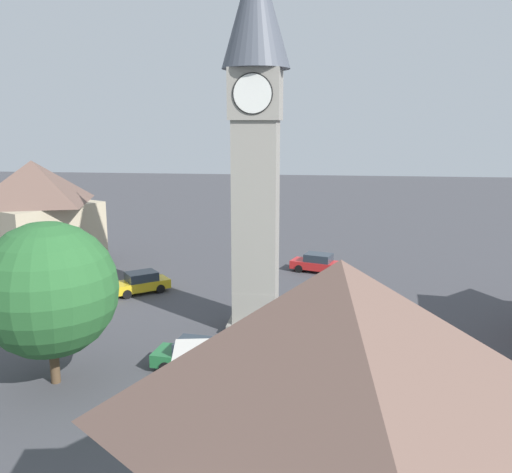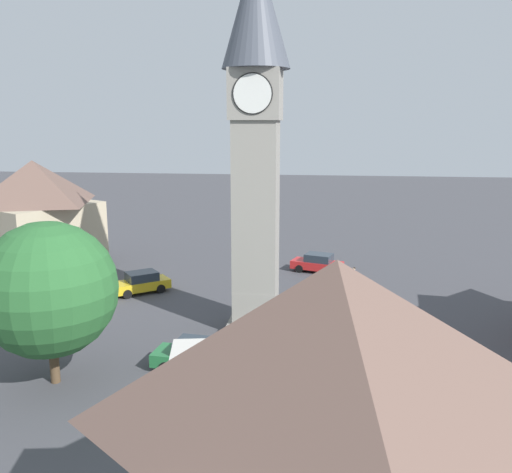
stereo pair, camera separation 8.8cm
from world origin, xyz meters
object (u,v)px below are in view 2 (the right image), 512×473
(clock_tower, at_px, (256,113))
(car_silver_kerb, at_px, (317,263))
(building_terrace_right, at_px, (36,216))
(tree, at_px, (49,290))
(car_blue_kerb, at_px, (141,283))
(pedestrian, at_px, (354,276))
(car_white_side, at_px, (195,355))
(car_red_corner, at_px, (350,305))
(car_black_far, at_px, (353,338))

(clock_tower, bearing_deg, car_silver_kerb, 75.63)
(building_terrace_right, bearing_deg, tree, -59.67)
(car_blue_kerb, distance_m, pedestrian, 15.45)
(clock_tower, distance_m, car_white_side, 13.40)
(car_red_corner, bearing_deg, car_silver_kerb, 102.02)
(car_silver_kerb, distance_m, tree, 24.61)
(car_silver_kerb, distance_m, car_white_side, 19.94)
(car_blue_kerb, distance_m, car_red_corner, 15.01)
(car_blue_kerb, relative_size, building_terrace_right, 0.38)
(car_silver_kerb, distance_m, pedestrian, 5.30)
(car_red_corner, height_order, pedestrian, pedestrian)
(car_blue_kerb, distance_m, car_black_far, 16.99)
(clock_tower, bearing_deg, car_white_side, -110.17)
(clock_tower, bearing_deg, car_red_corner, 25.76)
(tree, bearing_deg, car_red_corner, 37.69)
(car_silver_kerb, distance_m, car_red_corner, 10.66)
(car_blue_kerb, height_order, car_white_side, same)
(car_silver_kerb, xyz_separation_m, car_black_far, (2.23, -15.85, 0.00))
(car_white_side, bearing_deg, pedestrian, 60.39)
(car_blue_kerb, distance_m, car_silver_kerb, 14.46)
(tree, bearing_deg, pedestrian, 49.01)
(car_silver_kerb, height_order, car_white_side, same)
(pedestrian, bearing_deg, car_blue_kerb, -169.57)
(car_silver_kerb, bearing_deg, car_white_side, -106.24)
(pedestrian, bearing_deg, car_white_side, -119.61)
(pedestrian, bearing_deg, car_black_far, -92.51)
(car_blue_kerb, bearing_deg, clock_tower, -32.41)
(car_white_side, xyz_separation_m, pedestrian, (8.30, 14.61, 0.25))
(car_white_side, height_order, tree, tree)
(car_red_corner, height_order, building_terrace_right, building_terrace_right)
(clock_tower, height_order, car_red_corner, clock_tower)
(car_red_corner, height_order, car_white_side, same)
(car_red_corner, bearing_deg, tree, -142.31)
(clock_tower, height_order, car_blue_kerb, clock_tower)
(car_white_side, bearing_deg, car_silver_kerb, 73.76)
(clock_tower, relative_size, car_red_corner, 4.82)
(tree, bearing_deg, building_terrace_right, 120.33)
(car_black_far, xyz_separation_m, tree, (-14.04, -5.41, 3.77))
(car_blue_kerb, bearing_deg, car_red_corner, -11.88)
(building_terrace_right, bearing_deg, car_red_corner, -16.74)
(car_blue_kerb, height_order, building_terrace_right, building_terrace_right)
(building_terrace_right, bearing_deg, car_black_far, -27.48)
(clock_tower, bearing_deg, building_terrace_right, 152.12)
(clock_tower, xyz_separation_m, pedestrian, (6.09, 8.58, -11.52))
(car_white_side, distance_m, pedestrian, 16.80)
(pedestrian, bearing_deg, car_silver_kerb, 120.99)
(car_silver_kerb, height_order, car_black_far, same)
(car_black_far, relative_size, pedestrian, 2.61)
(tree, bearing_deg, car_white_side, 18.77)
(clock_tower, height_order, pedestrian, clock_tower)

